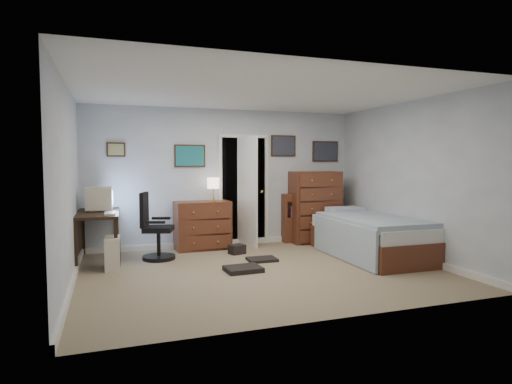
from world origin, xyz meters
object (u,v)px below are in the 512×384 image
tall_dresser (314,207)px  low_dresser (203,225)px  office_chair (155,234)px  bed (370,236)px  computer_desk (92,224)px

tall_dresser → low_dresser: bearing=-177.4°
office_chair → tall_dresser: bearing=26.9°
office_chair → bed: bearing=1.7°
low_dresser → bed: size_ratio=0.43×
computer_desk → bed: bearing=-12.1°
bed → computer_desk: bearing=167.0°
office_chair → tall_dresser: 3.12m
office_chair → tall_dresser: size_ratio=0.78×
tall_dresser → bed: bearing=-75.8°
tall_dresser → bed: (0.28, -1.45, -0.34)m
low_dresser → bed: (2.46, -1.47, -0.08)m
computer_desk → office_chair: (0.93, -0.13, -0.18)m
computer_desk → office_chair: 0.96m
office_chair → low_dresser: 1.04m
computer_desk → office_chair: office_chair is taller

